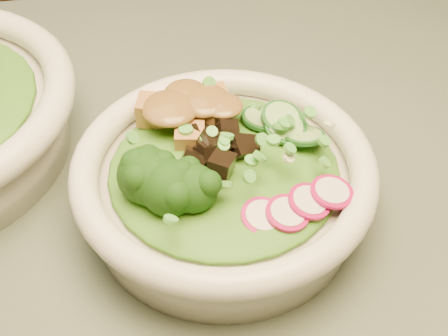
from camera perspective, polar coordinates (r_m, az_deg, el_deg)
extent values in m
cube|color=#444E41|center=(0.58, 6.81, -4.10)|extent=(1.20, 0.80, 0.03)
cylinder|color=silver|center=(0.54, 0.00, -2.37)|extent=(0.23, 0.23, 0.05)
torus|color=silver|center=(0.51, 0.00, 0.04)|extent=(0.26, 0.26, 0.02)
ellipsoid|color=#1E5C13|center=(0.51, 0.00, 0.08)|extent=(0.19, 0.19, 0.02)
ellipsoid|color=brown|center=(0.54, -3.51, 5.63)|extent=(0.07, 0.05, 0.02)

